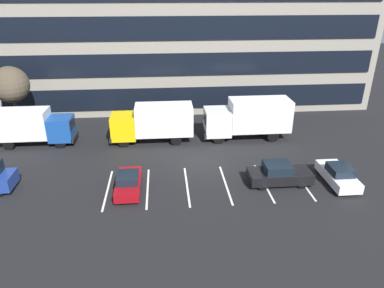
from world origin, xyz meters
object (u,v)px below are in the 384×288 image
object	(u,v)px
sedan_maroon	(128,183)
sedan_white	(338,175)
box_truck_white	(249,117)
sedan_black	(279,174)
bare_tree	(11,85)
box_truck_yellow	(154,122)
box_truck_blue	(31,125)

from	to	relation	value
sedan_maroon	sedan_white	bearing A→B (deg)	-0.82
box_truck_white	sedan_maroon	xyz separation A→B (m)	(-10.36, -8.58, -1.41)
sedan_black	box_truck_white	bearing A→B (deg)	92.15
box_truck_white	sedan_black	world-z (taller)	box_truck_white
box_truck_white	bare_tree	world-z (taller)	bare_tree
box_truck_yellow	box_truck_white	world-z (taller)	box_truck_white
sedan_white	bare_tree	world-z (taller)	bare_tree
sedan_black	bare_tree	bearing A→B (deg)	151.63
box_truck_yellow	sedan_white	bearing A→B (deg)	-33.26
sedan_white	box_truck_blue	bearing A→B (deg)	159.62
sedan_maroon	bare_tree	distance (m)	17.19
box_truck_white	sedan_maroon	bearing A→B (deg)	-140.35
box_truck_white	bare_tree	bearing A→B (deg)	170.82
box_truck_white	box_truck_blue	size ratio (longest dim) A/B	1.14
sedan_maroon	sedan_white	size ratio (longest dim) A/B	0.96
sedan_black	sedan_maroon	bearing A→B (deg)	-179.29
bare_tree	box_truck_yellow	bearing A→B (deg)	-15.46
sedan_maroon	sedan_white	distance (m)	14.92
box_truck_yellow	box_truck_white	xyz separation A→B (m)	(8.68, 0.11, 0.14)
box_truck_yellow	sedan_maroon	xyz separation A→B (m)	(-1.68, -8.47, -1.26)
box_truck_yellow	sedan_black	bearing A→B (deg)	-42.83
bare_tree	sedan_maroon	bearing A→B (deg)	-46.45
box_truck_blue	sedan_maroon	xyz separation A→B (m)	(9.07, -8.70, -1.16)
box_truck_yellow	sedan_white	xyz separation A→B (m)	(13.24, -8.68, -1.24)
box_truck_white	sedan_maroon	world-z (taller)	box_truck_white
box_truck_white	bare_tree	size ratio (longest dim) A/B	1.25
sedan_maroon	bare_tree	xyz separation A→B (m)	(-11.52, 12.12, 3.96)
sedan_white	bare_tree	xyz separation A→B (m)	(-26.44, 12.33, 3.94)
box_truck_white	box_truck_blue	bearing A→B (deg)	179.66
sedan_black	bare_tree	size ratio (longest dim) A/B	0.70
box_truck_yellow	sedan_white	distance (m)	15.88
sedan_maroon	box_truck_white	bearing A→B (deg)	39.65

